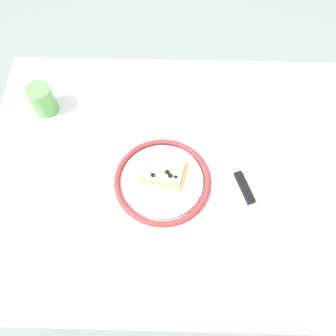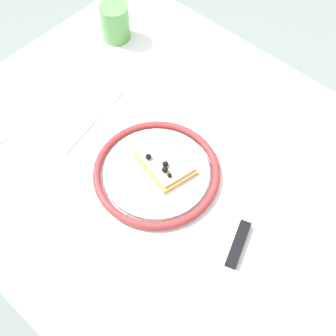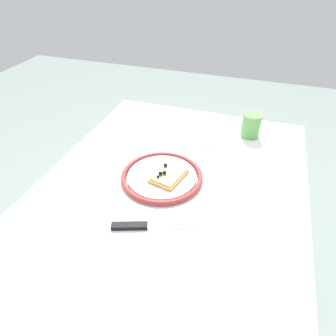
{
  "view_description": "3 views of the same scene",
  "coord_description": "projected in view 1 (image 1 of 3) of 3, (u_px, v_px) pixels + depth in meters",
  "views": [
    {
      "loc": [
        -0.01,
        -0.42,
        1.57
      ],
      "look_at": [
        -0.02,
        -0.01,
        0.78
      ],
      "focal_mm": 37.89,
      "sensor_mm": 36.0,
      "label": 1
    },
    {
      "loc": [
        0.3,
        -0.37,
        1.51
      ],
      "look_at": [
        -0.01,
        -0.03,
        0.79
      ],
      "focal_mm": 49.56,
      "sensor_mm": 36.0,
      "label": 2
    },
    {
      "loc": [
        0.61,
        0.2,
        1.31
      ],
      "look_at": [
        -0.06,
        -0.03,
        0.77
      ],
      "focal_mm": 31.56,
      "sensor_mm": 36.0,
      "label": 3
    }
  ],
  "objects": [
    {
      "name": "cup",
      "position": [
        42.0,
        99.0,
        0.97
      ],
      "size": [
        0.07,
        0.07,
        0.09
      ],
      "primitive_type": "cylinder",
      "color": "#599E4C",
      "rests_on": "dining_table"
    },
    {
      "name": "plate",
      "position": [
        162.0,
        181.0,
        0.89
      ],
      "size": [
        0.24,
        0.24,
        0.02
      ],
      "color": "white",
      "rests_on": "dining_table"
    },
    {
      "name": "fork",
      "position": [
        88.0,
        176.0,
        0.9
      ],
      "size": [
        0.05,
        0.2,
        0.0
      ],
      "color": "silver",
      "rests_on": "dining_table"
    },
    {
      "name": "ground_plane",
      "position": [
        172.0,
        246.0,
        1.58
      ],
      "size": [
        6.0,
        6.0,
        0.0
      ],
      "primitive_type": "plane",
      "color": "gray"
    },
    {
      "name": "dining_table",
      "position": [
        175.0,
        188.0,
        1.02
      ],
      "size": [
        1.0,
        0.76,
        0.75
      ],
      "color": "white",
      "rests_on": "ground_plane"
    },
    {
      "name": "napkin",
      "position": [
        10.0,
        259.0,
        0.81
      ],
      "size": [
        0.12,
        0.13,
        0.0
      ],
      "primitive_type": "cube",
      "rotation": [
        0.0,
        0.0,
        0.02
      ],
      "color": "white",
      "rests_on": "dining_table"
    },
    {
      "name": "knife",
      "position": [
        239.0,
        177.0,
        0.9
      ],
      "size": [
        0.1,
        0.23,
        0.01
      ],
      "color": "silver",
      "rests_on": "dining_table"
    },
    {
      "name": "pizza_slice_near",
      "position": [
        164.0,
        171.0,
        0.89
      ],
      "size": [
        0.12,
        0.1,
        0.03
      ],
      "color": "#CF8E4C",
      "rests_on": "plate"
    }
  ]
}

